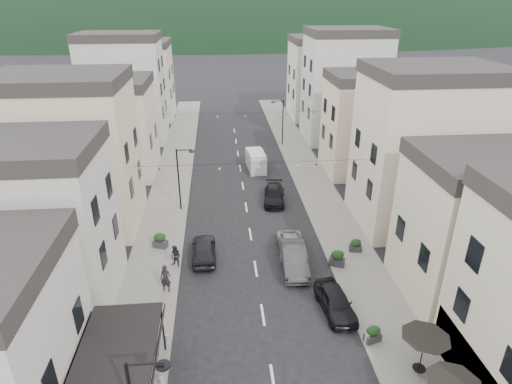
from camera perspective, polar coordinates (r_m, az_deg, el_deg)
The scene contains 24 objects.
sidewalk_left at distance 46.13m, azimuth -11.18°, elevation 1.05°, with size 4.00×76.00×0.12m, color slate.
sidewalk_right at distance 46.89m, azimuth 7.34°, elevation 1.73°, with size 4.00×76.00×0.12m, color slate.
hill_backdrop at distance 310.57m, azimuth -5.12°, elevation 21.47°, with size 640.00×360.00×70.00m, color black.
boutique_awning at distance 21.97m, azimuth -17.67°, elevation -20.57°, with size 3.77×7.50×3.28m.
buildings_row_left at distance 50.80m, azimuth -19.16°, elevation 9.62°, with size 10.20×54.16×14.00m.
buildings_row_right at distance 51.01m, azimuth 14.48°, elevation 10.50°, with size 10.20×54.16×14.50m.
streetlamp_left_far at distance 39.05m, azimuth -9.93°, elevation 2.48°, with size 1.70×0.56×6.00m.
streetlamp_right_far at distance 56.57m, azimuth 3.32°, elevation 9.87°, with size 1.70×0.56×6.00m.
bollards at distance 23.86m, azimuth 2.44°, elevation -23.93°, with size 11.66×10.26×0.60m.
bunting_near at distance 34.54m, azimuth -0.95°, elevation 3.32°, with size 19.00×0.28×0.62m.
bunting_far at distance 49.74m, azimuth -2.37°, elevation 10.10°, with size 19.00×0.28×0.62m.
parked_car_a at distance 28.27m, azimuth 10.54°, elevation -14.16°, with size 1.76×4.37×1.49m, color black.
parked_car_b at distance 31.70m, azimuth 5.08°, elevation -8.78°, with size 1.76×5.06×1.67m, color #303032.
parked_car_c at distance 33.45m, azimuth 4.76°, elevation -7.21°, with size 2.07×4.50×1.25m, color gray.
parked_car_d at distance 41.35m, azimuth 2.45°, elevation -0.41°, with size 1.93×4.75×1.38m, color black.
parked_car_e at distance 32.93m, azimuth -6.97°, elevation -7.61°, with size 1.80×4.48×1.53m, color black.
delivery_van at distance 49.02m, azimuth -0.01°, elevation 4.27°, with size 2.11×4.66×2.18m.
pedestrian_a at distance 29.73m, azimuth -11.96°, elevation -11.21°, with size 0.72×0.47×1.98m, color black.
pedestrian_b at distance 32.09m, azimuth -10.67°, elevation -8.40°, with size 0.83×0.64×1.70m, color #231F29.
planter_la at distance 25.83m, azimuth -14.21°, elevation -19.21°, with size 1.16×0.76×1.21m.
planter_lb at distance 34.72m, azimuth -12.67°, elevation -6.31°, with size 1.25×0.95×1.24m.
planter_ra at distance 26.72m, azimuth 15.34°, elevation -17.77°, with size 1.06×0.77×1.06m.
planter_rb at distance 32.34m, azimuth 10.77°, elevation -8.64°, with size 1.27×1.02×1.25m.
planter_rc at distance 34.33m, azimuth 13.15°, elevation -6.92°, with size 1.02×0.68×1.06m.
Camera 1 is at (-2.35, -10.02, 18.39)m, focal length 30.00 mm.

